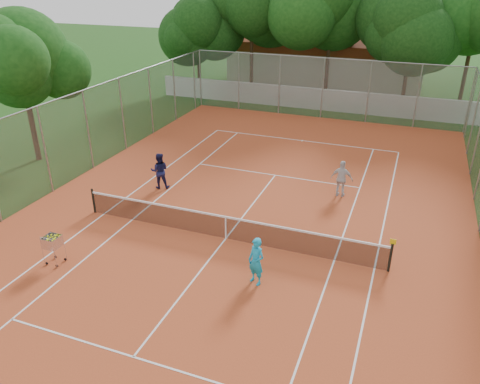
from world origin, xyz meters
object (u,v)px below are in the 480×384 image
(tennis_net, at_px, (226,227))
(ball_hopper, at_px, (54,249))
(clubhouse, at_px, (328,55))
(player_far_right, at_px, (342,179))
(player_far_left, at_px, (160,171))
(player_near, at_px, (256,261))

(tennis_net, relative_size, ball_hopper, 10.32)
(clubhouse, relative_size, player_far_right, 9.79)
(tennis_net, relative_size, clubhouse, 0.72)
(ball_hopper, bearing_deg, player_far_left, 72.18)
(clubhouse, distance_m, player_far_right, 24.42)
(player_near, xyz_separation_m, player_far_right, (1.44, 7.41, 0.02))
(clubhouse, height_order, player_far_right, clubhouse)
(clubhouse, xyz_separation_m, ball_hopper, (-2.89, -32.60, -1.60))
(clubhouse, relative_size, ball_hopper, 14.25)
(tennis_net, height_order, player_far_left, player_far_left)
(player_far_left, relative_size, ball_hopper, 1.47)
(player_far_right, bearing_deg, tennis_net, 59.36)
(player_near, distance_m, player_far_left, 8.43)
(tennis_net, distance_m, player_far_left, 5.56)
(player_far_right, bearing_deg, ball_hopper, 49.18)
(clubhouse, height_order, ball_hopper, clubhouse)
(player_near, bearing_deg, ball_hopper, -144.54)
(player_near, xyz_separation_m, player_far_left, (-6.53, 5.33, 0.03))
(player_far_right, relative_size, ball_hopper, 1.45)
(player_near, relative_size, player_far_left, 0.97)
(player_near, bearing_deg, player_far_left, 164.67)
(tennis_net, bearing_deg, player_near, -48.21)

